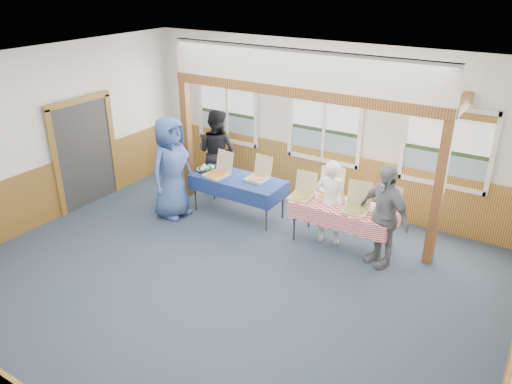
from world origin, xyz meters
TOP-DOWN VIEW (x-y plane):
  - floor at (0.00, 0.00)m, footprint 8.00×8.00m
  - ceiling at (0.00, 0.00)m, footprint 8.00×8.00m
  - wall_back at (0.00, 3.50)m, footprint 8.00×0.00m
  - wall_left at (-4.00, 0.00)m, footprint 0.00×8.00m
  - wainscot_back at (0.00, 3.48)m, footprint 7.98×0.05m
  - wainscot_left at (-3.98, 0.00)m, footprint 0.05×6.98m
  - cased_opening at (-3.96, 0.90)m, footprint 0.06×1.30m
  - window_left at (-2.30, 3.46)m, footprint 1.56×0.10m
  - window_mid at (0.00, 3.46)m, footprint 1.56×0.10m
  - window_right at (2.30, 3.46)m, footprint 1.56×0.10m
  - post_left at (-2.50, 2.30)m, footprint 0.15×0.15m
  - post_right at (2.50, 2.30)m, footprint 0.15×0.15m
  - cross_beam at (0.00, 2.30)m, footprint 5.15×0.18m
  - table_left at (-1.10, 2.07)m, footprint 1.97×1.36m
  - table_right at (1.08, 2.03)m, footprint 1.77×0.84m
  - pizza_box_a at (-1.49, 1.96)m, footprint 0.47×0.54m
  - pizza_box_b at (-0.75, 2.23)m, footprint 0.38×0.47m
  - pizza_box_c at (0.33, 1.94)m, footprint 0.41×0.49m
  - pizza_box_d at (0.72, 2.23)m, footprint 0.53×0.60m
  - pizza_box_e at (1.33, 1.96)m, footprint 0.47×0.55m
  - pizza_box_f at (1.74, 2.17)m, footprint 0.43×0.50m
  - veggie_tray at (-1.85, 2.07)m, footprint 0.41×0.41m
  - drink_glass at (1.93, 1.78)m, footprint 0.07×0.07m
  - woman_white at (0.85, 2.00)m, footprint 0.62×0.48m
  - woman_black at (-2.07, 2.72)m, footprint 0.90×0.71m
  - man_blue at (-2.13, 1.36)m, footprint 0.67×0.99m
  - person_grey at (1.83, 1.84)m, footprint 1.08×0.82m

SIDE VIEW (x-z plane):
  - floor at x=0.00m, z-range 0.00..0.00m
  - wainscot_back at x=0.00m, z-range 0.00..1.10m
  - wainscot_left at x=-3.98m, z-range 0.00..1.10m
  - table_right at x=1.08m, z-range 0.32..1.08m
  - table_left at x=-1.10m, z-range 0.32..1.08m
  - woman_white at x=0.85m, z-range 0.00..1.53m
  - veggie_tray at x=-1.85m, z-range 0.74..0.83m
  - pizza_box_f at x=1.74m, z-range 0.62..1.02m
  - pizza_box_b at x=-0.75m, z-range 0.62..1.03m
  - pizza_box_c at x=0.33m, z-range 0.62..1.03m
  - pizza_box_e at x=1.33m, z-range 0.60..1.04m
  - pizza_box_a at x=-1.49m, z-range 0.60..1.04m
  - pizza_box_d at x=0.72m, z-range 0.59..1.06m
  - drink_glass at x=1.93m, z-range 0.76..0.91m
  - person_grey at x=1.83m, z-range 0.00..1.71m
  - woman_black at x=-2.07m, z-range 0.00..1.80m
  - man_blue at x=-2.13m, z-range 0.00..1.97m
  - cased_opening at x=-3.96m, z-range 0.00..2.10m
  - post_left at x=-2.50m, z-range 0.00..2.40m
  - post_right at x=2.50m, z-range 0.00..2.40m
  - wall_back at x=0.00m, z-range -2.40..5.60m
  - wall_left at x=-4.00m, z-range -2.40..5.60m
  - window_left at x=-2.30m, z-range 0.95..2.41m
  - window_mid at x=0.00m, z-range 0.95..2.41m
  - window_right at x=2.30m, z-range 0.95..2.41m
  - cross_beam at x=0.00m, z-range 2.40..2.58m
  - ceiling at x=0.00m, z-range 3.20..3.20m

